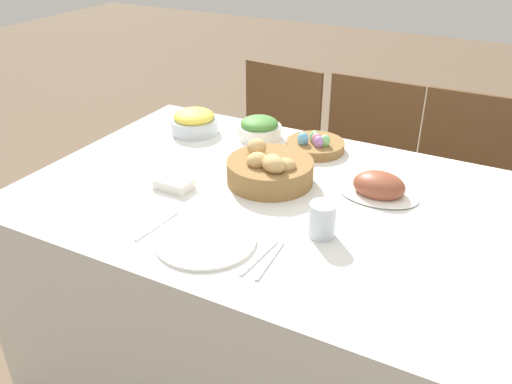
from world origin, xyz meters
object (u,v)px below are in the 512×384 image
green_salad_bowl (259,128)px  pineapple_bowl (194,122)px  chair_far_right (458,194)px  butter_dish (174,184)px  chair_far_center (360,172)px  ham_platter (379,187)px  knife (259,258)px  bread_basket (270,169)px  egg_basket (315,145)px  drinking_cup (322,220)px  spoon (270,261)px  dinner_plate (206,240)px  chair_far_left (268,152)px  fork (157,226)px

green_salad_bowl → pineapple_bowl: (-0.25, -0.07, 0.01)m
chair_far_right → butter_dish: bearing=-128.3°
chair_far_center → butter_dish: bearing=-107.8°
chair_far_center → ham_platter: size_ratio=3.51×
chair_far_center → knife: chair_far_center is taller
bread_basket → egg_basket: (0.03, 0.30, -0.02)m
bread_basket → drinking_cup: size_ratio=2.84×
spoon → butter_dish: 0.49m
chair_far_right → bread_basket: 0.98m
dinner_plate → butter_dish: bearing=140.3°
bread_basket → knife: bread_basket is taller
egg_basket → green_salad_bowl: bearing=175.7°
bread_basket → ham_platter: bread_basket is taller
egg_basket → chair_far_left: bearing=131.8°
bread_basket → green_salad_bowl: size_ratio=1.65×
chair_far_center → green_salad_bowl: (-0.28, -0.46, 0.33)m
egg_basket → fork: (-0.19, -0.69, -0.02)m
chair_far_right → pineapple_bowl: 1.14m
bread_basket → butter_dish: size_ratio=2.40×
egg_basket → butter_dish: (-0.28, -0.48, -0.01)m
ham_platter → pineapple_bowl: bearing=168.3°
chair_far_left → egg_basket: 0.71m
bread_basket → chair_far_right: bearing=56.9°
pineapple_bowl → butter_dish: bearing=-64.6°
chair_far_left → fork: bearing=-72.8°
green_salad_bowl → knife: 0.79m
chair_far_right → fork: bearing=-119.7°
fork → bread_basket: bearing=71.7°
pineapple_bowl → spoon: size_ratio=1.07×
chair_far_right → chair_far_left: same height
chair_far_left → dinner_plate: size_ratio=3.19×
egg_basket → fork: bearing=-105.8°
chair_far_right → chair_far_left: 0.90m
dinner_plate → butter_dish: butter_dish is taller
egg_basket → ham_platter: (0.30, -0.22, 0.00)m
dinner_plate → spoon: 0.19m
chair_far_left → egg_basket: (0.43, -0.48, 0.31)m
chair_far_right → egg_basket: chair_far_right is taller
chair_far_center → pineapple_bowl: bearing=-133.6°
chair_far_right → butter_dish: size_ratio=7.52×
chair_far_left → fork: 1.22m
fork → butter_dish: 0.23m
knife → green_salad_bowl: bearing=121.6°
bread_basket → egg_basket: bread_basket is taller
fork → egg_basket: bearing=78.3°
fork → drinking_cup: size_ratio=1.78×
chair_far_center → pineapple_bowl: 0.82m
dinner_plate → spoon: dinner_plate is taller
egg_basket → dinner_plate: bearing=-92.7°
drinking_cup → egg_basket: bearing=114.2°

